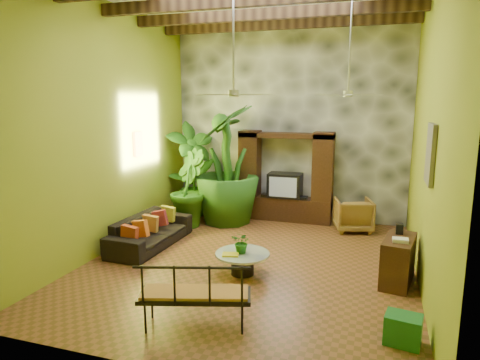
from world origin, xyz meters
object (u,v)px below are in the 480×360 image
(wicker_armchair, at_px, (353,215))
(tall_plant_c, at_px, (226,165))
(ceiling_fan_front, at_px, (233,81))
(iron_bench, at_px, (193,292))
(side_console, at_px, (398,261))
(sofa, at_px, (150,231))
(tall_plant_a, at_px, (192,170))
(coffee_table, at_px, (242,260))
(ceiling_fan_back, at_px, (348,83))
(tall_plant_b, at_px, (187,188))
(green_bin, at_px, (403,330))
(entertainment_center, at_px, (285,183))

(wicker_armchair, distance_m, tall_plant_c, 3.30)
(ceiling_fan_front, xyz_separation_m, wicker_armchair, (1.94, 3.13, -3.01))
(iron_bench, relative_size, side_console, 1.60)
(sofa, relative_size, tall_plant_a, 0.89)
(ceiling_fan_front, xyz_separation_m, tall_plant_c, (-1.16, 2.86, -1.92))
(tall_plant_a, bearing_deg, sofa, -87.41)
(coffee_table, bearing_deg, ceiling_fan_back, 48.02)
(tall_plant_c, bearing_deg, sofa, -113.49)
(wicker_armchair, bearing_deg, tall_plant_b, -3.65)
(ceiling_fan_back, xyz_separation_m, tall_plant_c, (-2.96, 1.26, -1.92))
(iron_bench, bearing_deg, wicker_armchair, 54.33)
(tall_plant_a, relative_size, tall_plant_c, 0.85)
(coffee_table, bearing_deg, tall_plant_a, 126.46)
(ceiling_fan_back, relative_size, wicker_armchair, 2.18)
(green_bin, bearing_deg, coffee_table, 150.52)
(ceiling_fan_back, distance_m, sofa, 5.06)
(sofa, relative_size, tall_plant_c, 0.76)
(tall_plant_c, distance_m, green_bin, 6.17)
(tall_plant_b, xyz_separation_m, side_console, (4.83, -2.02, -0.55))
(side_console, distance_m, green_bin, 1.95)
(ceiling_fan_front, bearing_deg, tall_plant_b, 130.72)
(wicker_armchair, bearing_deg, iron_bench, 55.55)
(tall_plant_a, distance_m, tall_plant_b, 0.92)
(wicker_armchair, bearing_deg, ceiling_fan_back, 69.12)
(entertainment_center, distance_m, sofa, 3.74)
(tall_plant_b, height_order, iron_bench, tall_plant_b)
(ceiling_fan_front, relative_size, iron_bench, 1.16)
(sofa, height_order, tall_plant_b, tall_plant_b)
(ceiling_fan_back, relative_size, coffee_table, 1.91)
(tall_plant_b, relative_size, side_console, 1.89)
(wicker_armchair, height_order, tall_plant_b, tall_plant_b)
(ceiling_fan_front, relative_size, coffee_table, 1.91)
(entertainment_center, xyz_separation_m, green_bin, (2.65, -5.19, -0.77))
(side_console, bearing_deg, ceiling_fan_front, -163.99)
(tall_plant_c, distance_m, side_console, 4.89)
(iron_bench, height_order, green_bin, iron_bench)
(tall_plant_a, height_order, side_console, tall_plant_a)
(wicker_armchair, distance_m, iron_bench, 5.57)
(tall_plant_b, distance_m, side_console, 5.27)
(entertainment_center, relative_size, ceiling_fan_back, 1.29)
(wicker_armchair, bearing_deg, tall_plant_a, -15.66)
(ceiling_fan_back, bearing_deg, tall_plant_c, 156.96)
(coffee_table, height_order, green_bin, coffee_table)
(tall_plant_b, bearing_deg, sofa, -94.49)
(sofa, xyz_separation_m, tall_plant_c, (0.95, 2.19, 1.15))
(tall_plant_b, xyz_separation_m, coffee_table, (2.20, -2.47, -0.69))
(ceiling_fan_back, xyz_separation_m, iron_bench, (-1.67, -3.74, -2.86))
(ceiling_fan_front, height_order, wicker_armchair, ceiling_fan_front)
(tall_plant_a, distance_m, side_console, 5.89)
(tall_plant_c, height_order, coffee_table, tall_plant_c)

